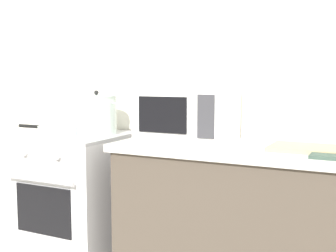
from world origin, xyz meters
TOP-DOWN VIEW (x-y plane):
  - back_wall at (0.30, 0.97)m, footprint 4.40×0.10m
  - lower_cabinet_right at (0.90, 0.62)m, footprint 1.64×0.56m
  - countertop_right at (0.90, 0.62)m, footprint 1.70×0.60m
  - stove at (-0.35, 0.60)m, footprint 0.60×0.64m
  - stock_pot at (-0.23, 0.65)m, footprint 0.33×0.25m
  - frying_pan at (-0.45, 0.56)m, footprint 0.46×0.26m
  - microwave at (0.36, 0.68)m, footprint 0.50×0.37m
  - cutting_board at (1.03, 0.60)m, footprint 0.36×0.26m
  - oven_mitt at (1.16, 0.44)m, footprint 0.18×0.14m

SIDE VIEW (x-z plane):
  - lower_cabinet_right at x=0.90m, z-range 0.00..0.88m
  - stove at x=-0.35m, z-range 0.00..0.92m
  - countertop_right at x=0.90m, z-range 0.88..0.92m
  - oven_mitt at x=1.16m, z-range 0.92..0.94m
  - cutting_board at x=1.03m, z-range 0.92..0.94m
  - frying_pan at x=-0.45m, z-range 0.92..0.97m
  - stock_pot at x=-0.23m, z-range 0.91..1.17m
  - microwave at x=0.36m, z-range 0.92..1.22m
  - back_wall at x=0.30m, z-range 0.00..2.50m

